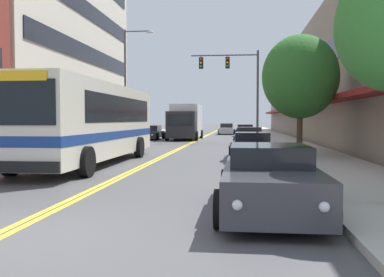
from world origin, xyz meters
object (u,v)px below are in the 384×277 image
(car_slate_blue_parked_left_near, at_px, (129,136))
(box_truck, at_px, (185,122))
(car_navy_parked_right_mid, at_px, (245,131))
(traffic_signal_mast, at_px, (236,78))
(street_lamp_left_far, at_px, (129,77))
(car_black_parked_right_far, at_px, (252,146))
(car_silver_moving_lead, at_px, (227,129))
(street_tree_right_mid, at_px, (300,77))
(fire_hydrant, at_px, (306,158))
(car_charcoal_parked_left_mid, at_px, (151,133))
(car_beige_parked_right_end, at_px, (249,137))
(car_dark_grey_parked_right_foreground, at_px, (269,180))
(city_bus, at_px, (91,120))

(car_slate_blue_parked_left_near, bearing_deg, box_truck, 69.01)
(car_navy_parked_right_mid, xyz_separation_m, box_truck, (-5.56, -8.23, 1.03))
(car_slate_blue_parked_left_near, bearing_deg, car_navy_parked_right_mid, 62.05)
(traffic_signal_mast, distance_m, street_lamp_left_far, 8.61)
(car_black_parked_right_far, xyz_separation_m, car_silver_moving_lead, (-2.23, 33.02, 0.04))
(car_silver_moving_lead, bearing_deg, street_tree_right_mid, -81.91)
(car_navy_parked_right_mid, relative_size, street_tree_right_mid, 0.78)
(car_slate_blue_parked_left_near, bearing_deg, fire_hydrant, -58.49)
(car_charcoal_parked_left_mid, relative_size, car_silver_moving_lead, 1.01)
(car_navy_parked_right_mid, relative_size, car_silver_moving_lead, 0.94)
(car_silver_moving_lead, relative_size, street_tree_right_mid, 0.83)
(car_black_parked_right_far, distance_m, car_beige_parked_right_end, 9.19)
(car_silver_moving_lead, xyz_separation_m, street_tree_right_mid, (4.55, -32.01, 3.29))
(box_truck, xyz_separation_m, street_lamp_left_far, (-3.80, -5.71, 3.62))
(car_black_parked_right_far, height_order, car_beige_parked_right_end, car_beige_parked_right_end)
(car_beige_parked_right_end, xyz_separation_m, traffic_signal_mast, (-0.95, 5.41, 4.58))
(car_dark_grey_parked_right_foreground, relative_size, car_beige_parked_right_end, 1.11)
(street_tree_right_mid, bearing_deg, city_bus, -155.94)
(car_silver_moving_lead, distance_m, fire_hydrant, 39.30)
(street_tree_right_mid, bearing_deg, street_lamp_left_far, 134.03)
(car_black_parked_right_far, bearing_deg, car_navy_parked_right_mid, 90.06)
(car_slate_blue_parked_left_near, relative_size, car_dark_grey_parked_right_foreground, 0.96)
(car_beige_parked_right_end, bearing_deg, box_truck, 120.30)
(city_bus, xyz_separation_m, street_tree_right_mid, (9.04, 4.03, 2.07))
(car_beige_parked_right_end, xyz_separation_m, street_lamp_left_far, (-9.44, 3.93, 4.64))
(car_black_parked_right_far, xyz_separation_m, street_tree_right_mid, (2.31, 1.01, 3.33))
(city_bus, xyz_separation_m, street_lamp_left_far, (-2.67, 16.14, 3.42))
(car_slate_blue_parked_left_near, height_order, street_tree_right_mid, street_tree_right_mid)
(street_tree_right_mid, height_order, fire_hydrant, street_tree_right_mid)
(box_truck, bearing_deg, fire_hydrant, -73.99)
(car_charcoal_parked_left_mid, bearing_deg, fire_hydrant, -67.29)
(car_navy_parked_right_mid, relative_size, car_black_parked_right_far, 0.93)
(car_navy_parked_right_mid, xyz_separation_m, car_silver_moving_lead, (-2.21, 5.96, 0.01))
(car_beige_parked_right_end, distance_m, street_lamp_left_far, 11.23)
(city_bus, relative_size, car_beige_parked_right_end, 2.74)
(traffic_signal_mast, bearing_deg, street_tree_right_mid, -76.66)
(car_charcoal_parked_left_mid, height_order, car_silver_moving_lead, car_silver_moving_lead)
(street_lamp_left_far, bearing_deg, car_silver_moving_lead, 70.22)
(traffic_signal_mast, bearing_deg, car_navy_parked_right_mid, 85.96)
(box_truck, distance_m, traffic_signal_mast, 7.25)
(car_charcoal_parked_left_mid, height_order, box_truck, box_truck)
(car_charcoal_parked_left_mid, xyz_separation_m, box_truck, (3.19, 0.21, 1.04))
(car_charcoal_parked_left_mid, relative_size, traffic_signal_mast, 0.66)
(city_bus, height_order, car_beige_parked_right_end, city_bus)
(car_navy_parked_right_mid, xyz_separation_m, car_beige_parked_right_end, (0.07, -17.87, 0.01))
(car_dark_grey_parked_right_foreground, distance_m, box_truck, 30.94)
(city_bus, distance_m, traffic_signal_mast, 18.86)
(car_slate_blue_parked_left_near, distance_m, fire_hydrant, 19.67)
(car_dark_grey_parked_right_foreground, relative_size, street_lamp_left_far, 0.53)
(car_silver_moving_lead, height_order, street_tree_right_mid, street_tree_right_mid)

